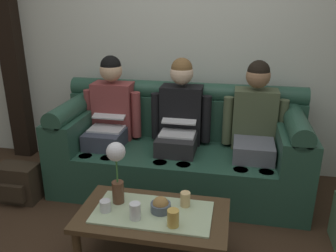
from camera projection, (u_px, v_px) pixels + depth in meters
back_wall_patterned at (189, 27)px, 3.41m from camera, size 6.00×0.12×2.90m
timber_pillar at (9, 25)px, 3.64m from camera, size 0.20×0.20×2.90m
couch at (179, 150)px, 3.29m from camera, size 2.27×0.88×0.96m
person_left at (110, 117)px, 3.31m from camera, size 0.56×0.67×1.22m
person_middle at (179, 121)px, 3.19m from camera, size 0.56×0.67×1.22m
person_right at (254, 126)px, 3.06m from camera, size 0.56×0.67×1.22m
coffee_table at (153, 219)px, 2.33m from camera, size 1.00×0.56×0.39m
flower_vase at (117, 165)px, 2.32m from camera, size 0.13×0.13×0.44m
snack_bowl at (161, 206)px, 2.30m from camera, size 0.13×0.13×0.11m
cup_near_left at (185, 199)px, 2.36m from camera, size 0.07×0.07×0.10m
cup_near_right at (135, 211)px, 2.22m from camera, size 0.07×0.07×0.11m
cup_far_center at (105, 206)px, 2.30m from camera, size 0.07×0.07×0.08m
cup_far_left at (173, 218)px, 2.15m from camera, size 0.07×0.07×0.11m
backpack_left at (18, 183)px, 3.10m from camera, size 0.35×0.25×0.34m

